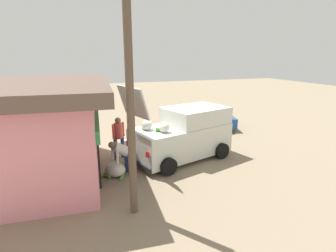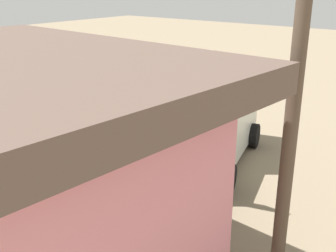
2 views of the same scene
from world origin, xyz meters
name	(u,v)px [view 1 (image 1 of 2)]	position (x,y,z in m)	size (l,w,h in m)	color
ground_plane	(175,148)	(0.00, 0.00, 0.00)	(60.00, 60.00, 0.00)	gray
storefront_bar	(43,129)	(-1.18, 5.14, 1.71)	(6.56, 4.83, 3.25)	pink
delivery_van	(184,134)	(-1.09, 0.02, 1.00)	(3.04, 4.60, 3.07)	silver
parked_sedan	(197,120)	(2.60, -2.32, 0.56)	(2.89, 4.46, 1.17)	#1E4C8C
vendor_standing	(119,135)	(-0.33, 2.54, 0.99)	(0.46, 0.52, 1.71)	navy
customer_bending	(122,153)	(-1.91, 2.67, 0.80)	(0.62, 0.80, 1.28)	navy
unloaded_banana_pile	(115,170)	(-1.94, 2.94, 0.23)	(0.95, 0.95, 0.50)	silver
paint_bucket	(127,144)	(0.90, 1.99, 0.17)	(0.33, 0.33, 0.34)	silver
utility_pole	(131,116)	(-4.27, 2.79, 2.64)	(0.20, 0.20, 5.29)	brown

